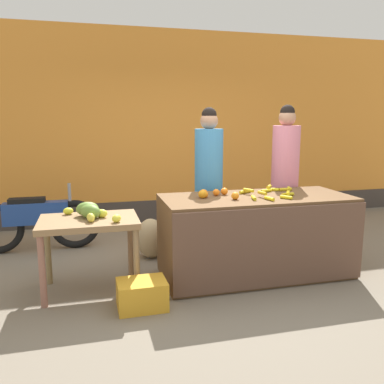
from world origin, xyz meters
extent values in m
plane|color=#756B5B|center=(0.00, 0.00, 0.00)|extent=(24.00, 24.00, 0.00)
cube|color=orange|center=(0.00, 2.68, 1.55)|extent=(9.67, 0.20, 3.10)
cube|color=#3F3833|center=(0.00, 2.57, 0.18)|extent=(9.67, 0.04, 0.36)
cube|color=brown|center=(0.49, 0.00, 0.44)|extent=(2.04, 0.86, 0.88)
cube|color=brown|center=(0.49, -0.44, 0.44)|extent=(2.04, 0.03, 0.82)
cube|color=olive|center=(-1.27, 0.00, 0.71)|extent=(0.95, 0.65, 0.06)
cylinder|color=#936151|center=(-1.70, -0.27, 0.34)|extent=(0.06, 0.06, 0.68)
cylinder|color=#8B7151|center=(-0.85, -0.27, 0.34)|extent=(0.06, 0.06, 0.68)
cylinder|color=olive|center=(-1.70, 0.27, 0.34)|extent=(0.06, 0.06, 0.68)
cylinder|color=#916B4A|center=(-0.85, 0.27, 0.34)|extent=(0.06, 0.06, 0.68)
cylinder|color=yellow|center=(0.72, -0.22, 0.90)|extent=(0.11, 0.12, 0.04)
cylinder|color=gold|center=(0.38, -0.17, 0.90)|extent=(0.07, 0.15, 0.04)
cylinder|color=gold|center=(0.43, 0.19, 0.90)|extent=(0.16, 0.10, 0.04)
cylinder|color=yellow|center=(0.69, 0.19, 0.90)|extent=(0.14, 0.08, 0.04)
cylinder|color=yellow|center=(0.52, -0.24, 0.90)|extent=(0.07, 0.13, 0.04)
cylinder|color=gold|center=(1.00, 0.25, 0.90)|extent=(0.09, 0.13, 0.04)
cylinder|color=gold|center=(0.94, 0.22, 0.90)|extent=(0.15, 0.04, 0.04)
cylinder|color=gold|center=(0.82, -0.08, 0.90)|extent=(0.14, 0.05, 0.04)
cylinder|color=yellow|center=(0.80, 0.25, 0.90)|extent=(0.13, 0.10, 0.04)
cylinder|color=gold|center=(0.78, -0.14, 0.93)|extent=(0.09, 0.13, 0.04)
cylinder|color=gold|center=(0.75, 0.26, 0.93)|extent=(0.10, 0.12, 0.04)
cylinder|color=gold|center=(0.51, -0.09, 0.93)|extent=(0.06, 0.13, 0.04)
cylinder|color=yellow|center=(0.44, 0.11, 0.93)|extent=(0.09, 0.13, 0.04)
sphere|color=orange|center=(0.20, -0.12, 0.92)|extent=(0.08, 0.08, 0.08)
sphere|color=orange|center=(0.17, 0.16, 0.92)|extent=(0.08, 0.08, 0.08)
sphere|color=orange|center=(-0.08, 0.05, 0.91)|extent=(0.07, 0.07, 0.07)
sphere|color=orange|center=(-0.11, 0.03, 0.92)|extent=(0.09, 0.09, 0.09)
sphere|color=orange|center=(-0.09, 0.07, 0.92)|extent=(0.09, 0.09, 0.09)
sphere|color=orange|center=(0.07, 0.13, 0.91)|extent=(0.07, 0.07, 0.07)
ellipsoid|color=yellow|center=(-1.02, -0.21, 0.78)|extent=(0.12, 0.12, 0.08)
ellipsoid|color=yellow|center=(-1.47, 0.23, 0.77)|extent=(0.11, 0.10, 0.07)
ellipsoid|color=#DCD143|center=(-1.25, -0.15, 0.78)|extent=(0.10, 0.12, 0.09)
ellipsoid|color=yellow|center=(-1.15, 0.01, 0.78)|extent=(0.14, 0.11, 0.08)
ellipsoid|color=yellow|center=(-1.25, 0.00, 0.78)|extent=(0.11, 0.13, 0.09)
ellipsoid|color=olive|center=(-1.28, 0.13, 0.81)|extent=(0.22, 0.14, 0.14)
ellipsoid|color=olive|center=(-1.25, 0.00, 0.81)|extent=(0.26, 0.25, 0.14)
cylinder|color=#33333D|center=(0.15, 0.68, 0.36)|extent=(0.29, 0.29, 0.71)
cylinder|color=#3F8CCC|center=(0.15, 0.68, 1.15)|extent=(0.34, 0.34, 0.87)
sphere|color=tan|center=(0.15, 0.68, 1.67)|extent=(0.21, 0.21, 0.21)
sphere|color=black|center=(0.15, 0.68, 1.74)|extent=(0.18, 0.18, 0.18)
cylinder|color=#33333D|center=(1.14, 0.63, 0.36)|extent=(0.29, 0.29, 0.73)
cylinder|color=pink|center=(1.14, 0.63, 1.17)|extent=(0.34, 0.34, 0.89)
sphere|color=tan|center=(1.14, 0.63, 1.71)|extent=(0.21, 0.21, 0.21)
sphere|color=black|center=(1.14, 0.63, 1.78)|extent=(0.18, 0.18, 0.18)
torus|color=black|center=(-1.46, 1.44, 0.33)|extent=(0.65, 0.09, 0.65)
cube|color=navy|center=(-1.93, 1.44, 0.51)|extent=(0.80, 0.18, 0.28)
cube|color=black|center=(-2.03, 1.44, 0.67)|extent=(0.44, 0.16, 0.08)
cylinder|color=gray|center=(-1.51, 1.44, 0.68)|extent=(0.04, 0.04, 0.40)
cube|color=gold|center=(-0.83, -0.52, 0.13)|extent=(0.44, 0.33, 0.26)
ellipsoid|color=tan|center=(-0.55, 0.80, 0.25)|extent=(0.46, 0.44, 0.49)
camera|label=1|loc=(-1.24, -3.91, 1.69)|focal=37.41mm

